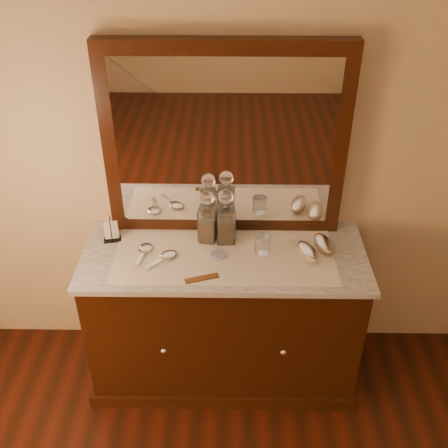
{
  "coord_description": "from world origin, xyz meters",
  "views": [
    {
      "loc": [
        0.03,
        -0.16,
        2.46
      ],
      "look_at": [
        0.0,
        1.85,
        1.1
      ],
      "focal_mm": 42.23,
      "sensor_mm": 36.0,
      "label": 1
    }
  ],
  "objects": [
    {
      "name": "lace_runner",
      "position": [
        0.0,
        1.94,
        0.85
      ],
      "size": [
        1.1,
        0.45,
        0.0
      ],
      "primitive_type": "cube",
      "color": "silver",
      "rests_on": "marble_top"
    },
    {
      "name": "dresser_plinth",
      "position": [
        0.0,
        1.96,
        0.04
      ],
      "size": [
        1.46,
        0.59,
        0.08
      ],
      "primitive_type": "cube",
      "color": "black",
      "rests_on": "floor"
    },
    {
      "name": "pin_dish",
      "position": [
        -0.03,
        1.93,
        0.86
      ],
      "size": [
        0.1,
        0.1,
        0.01
      ],
      "primitive_type": "cylinder",
      "rotation": [
        0.0,
        0.0,
        -0.26
      ],
      "color": "silver",
      "rests_on": "lace_runner"
    },
    {
      "name": "napkin_rack",
      "position": [
        -0.59,
        2.07,
        0.9
      ],
      "size": [
        0.1,
        0.07,
        0.13
      ],
      "color": "black",
      "rests_on": "marble_top"
    },
    {
      "name": "hand_mirror_outer",
      "position": [
        -0.41,
        1.96,
        0.86
      ],
      "size": [
        0.09,
        0.19,
        0.02
      ],
      "color": "silver",
      "rests_on": "lace_runner"
    },
    {
      "name": "knob_right",
      "position": [
        0.3,
        1.67,
        0.45
      ],
      "size": [
        0.04,
        0.04,
        0.04
      ],
      "primitive_type": "sphere",
      "color": "silver",
      "rests_on": "dresser_cabinet"
    },
    {
      "name": "comb",
      "position": [
        -0.1,
        1.75,
        0.86
      ],
      "size": [
        0.16,
        0.08,
        0.01
      ],
      "primitive_type": "cube",
      "rotation": [
        0.0,
        0.0,
        0.31
      ],
      "color": "brown",
      "rests_on": "lace_runner"
    },
    {
      "name": "hand_mirror_inner",
      "position": [
        -0.29,
        1.91,
        0.86
      ],
      "size": [
        0.17,
        0.18,
        0.02
      ],
      "color": "silver",
      "rests_on": "lace_runner"
    },
    {
      "name": "brush_near",
      "position": [
        0.42,
        1.93,
        0.88
      ],
      "size": [
        0.13,
        0.19,
        0.05
      ],
      "color": "#987F5D",
      "rests_on": "lace_runner"
    },
    {
      "name": "marble_top",
      "position": [
        0.0,
        1.96,
        0.83
      ],
      "size": [
        1.44,
        0.59,
        0.03
      ],
      "primitive_type": "cube",
      "color": "silver",
      "rests_on": "dresser_cabinet"
    },
    {
      "name": "decanter_left",
      "position": [
        -0.09,
        2.07,
        0.97
      ],
      "size": [
        0.1,
        0.1,
        0.29
      ],
      "color": "brown",
      "rests_on": "lace_runner"
    },
    {
      "name": "dresser_cabinet",
      "position": [
        0.0,
        1.96,
        0.41
      ],
      "size": [
        1.4,
        0.55,
        0.82
      ],
      "primitive_type": "cube",
      "color": "black",
      "rests_on": "floor"
    },
    {
      "name": "knob_left",
      "position": [
        -0.3,
        1.67,
        0.45
      ],
      "size": [
        0.04,
        0.04,
        0.04
      ],
      "primitive_type": "sphere",
      "color": "silver",
      "rests_on": "dresser_cabinet"
    },
    {
      "name": "mirror_glass",
      "position": [
        0.0,
        2.17,
        1.35
      ],
      "size": [
        1.06,
        0.01,
        0.86
      ],
      "primitive_type": "cube",
      "color": "white",
      "rests_on": "marble_top"
    },
    {
      "name": "brush_far",
      "position": [
        0.51,
        2.0,
        0.88
      ],
      "size": [
        0.12,
        0.19,
        0.05
      ],
      "color": "#987F5D",
      "rests_on": "lace_runner"
    },
    {
      "name": "decanter_right",
      "position": [
        0.01,
        2.07,
        0.97
      ],
      "size": [
        0.1,
        0.1,
        0.31
      ],
      "color": "brown",
      "rests_on": "lace_runner"
    },
    {
      "name": "mirror_frame",
      "position": [
        0.0,
        2.2,
        1.35
      ],
      "size": [
        1.2,
        0.08,
        1.0
      ],
      "primitive_type": "cube",
      "color": "black",
      "rests_on": "marble_top"
    },
    {
      "name": "tumblers",
      "position": [
        0.19,
        1.97,
        0.9
      ],
      "size": [
        0.08,
        0.08,
        0.09
      ],
      "color": "white",
      "rests_on": "lace_runner"
    }
  ]
}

